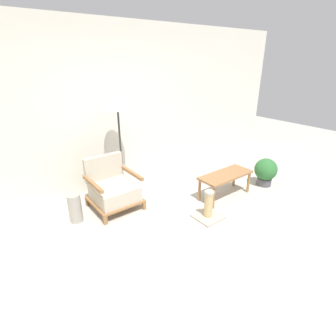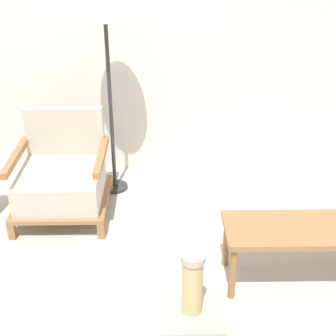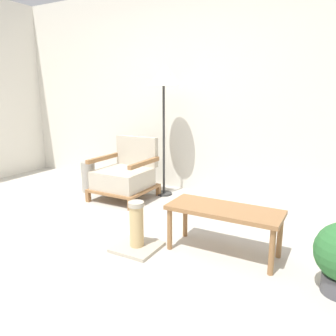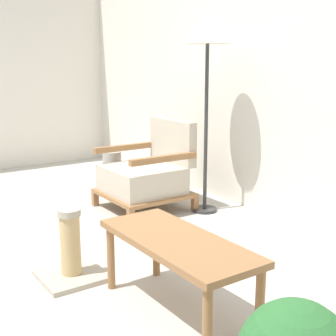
{
  "view_description": "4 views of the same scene",
  "coord_description": "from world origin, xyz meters",
  "px_view_note": "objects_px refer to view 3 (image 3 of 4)",
  "views": [
    {
      "loc": [
        -2.04,
        -1.87,
        2.15
      ],
      "look_at": [
        0.25,
        1.1,
        0.55
      ],
      "focal_mm": 28.0,
      "sensor_mm": 36.0,
      "label": 1
    },
    {
      "loc": [
        0.2,
        -1.7,
        2.02
      ],
      "look_at": [
        0.25,
        1.1,
        0.55
      ],
      "focal_mm": 50.0,
      "sensor_mm": 36.0,
      "label": 2
    },
    {
      "loc": [
        1.87,
        -1.84,
        1.33
      ],
      "look_at": [
        0.25,
        1.1,
        0.55
      ],
      "focal_mm": 35.0,
      "sensor_mm": 36.0,
      "label": 3
    },
    {
      "loc": [
        2.82,
        -0.66,
        1.25
      ],
      "look_at": [
        0.25,
        1.1,
        0.55
      ],
      "focal_mm": 50.0,
      "sensor_mm": 36.0,
      "label": 4
    }
  ],
  "objects_px": {
    "floor_lamp": "(164,82)",
    "vase": "(88,177)",
    "armchair": "(125,175)",
    "scratching_post": "(137,233)",
    "coffee_table": "(224,214)"
  },
  "relations": [
    {
      "from": "armchair",
      "to": "floor_lamp",
      "type": "height_order",
      "value": "floor_lamp"
    },
    {
      "from": "coffee_table",
      "to": "vase",
      "type": "height_order",
      "value": "vase"
    },
    {
      "from": "armchair",
      "to": "vase",
      "type": "distance_m",
      "value": 0.61
    },
    {
      "from": "scratching_post",
      "to": "floor_lamp",
      "type": "bearing_deg",
      "value": 111.07
    },
    {
      "from": "armchair",
      "to": "coffee_table",
      "type": "xyz_separation_m",
      "value": [
        1.6,
        -0.82,
        0.04
      ]
    },
    {
      "from": "coffee_table",
      "to": "vase",
      "type": "relative_size",
      "value": 2.25
    },
    {
      "from": "coffee_table",
      "to": "vase",
      "type": "bearing_deg",
      "value": 160.19
    },
    {
      "from": "floor_lamp",
      "to": "coffee_table",
      "type": "xyz_separation_m",
      "value": [
        1.24,
        -1.18,
        -1.11
      ]
    },
    {
      "from": "floor_lamp",
      "to": "vase",
      "type": "xyz_separation_m",
      "value": [
        -0.96,
        -0.39,
        -1.25
      ]
    },
    {
      "from": "floor_lamp",
      "to": "scratching_post",
      "type": "distance_m",
      "value": 2.05
    },
    {
      "from": "armchair",
      "to": "scratching_post",
      "type": "xyz_separation_m",
      "value": [
        0.92,
        -1.11,
        -0.16
      ]
    },
    {
      "from": "coffee_table",
      "to": "armchair",
      "type": "bearing_deg",
      "value": 152.88
    },
    {
      "from": "floor_lamp",
      "to": "scratching_post",
      "type": "bearing_deg",
      "value": -68.93
    },
    {
      "from": "armchair",
      "to": "floor_lamp",
      "type": "relative_size",
      "value": 0.47
    },
    {
      "from": "floor_lamp",
      "to": "vase",
      "type": "bearing_deg",
      "value": -158.16
    }
  ]
}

